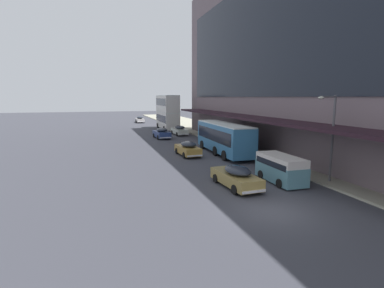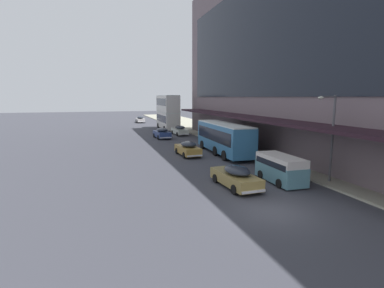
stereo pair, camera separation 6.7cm
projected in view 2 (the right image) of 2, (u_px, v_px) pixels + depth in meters
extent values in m
plane|color=#393A42|center=(272.00, 212.00, 16.11)|extent=(240.00, 240.00, 0.00)
cube|color=black|center=(371.00, 134.00, 17.38)|extent=(3.20, 72.00, 0.24)
cube|color=teal|center=(224.00, 138.00, 32.36)|extent=(2.78, 10.77, 2.88)
cube|color=black|center=(224.00, 134.00, 32.30)|extent=(2.80, 9.91, 1.27)
cube|color=silver|center=(224.00, 124.00, 32.13)|extent=(2.68, 10.76, 0.12)
cube|color=black|center=(208.00, 123.00, 37.30)|extent=(1.26, 0.09, 0.36)
cylinder|color=black|center=(202.00, 145.00, 35.68)|extent=(0.28, 1.01, 1.00)
cylinder|color=black|center=(222.00, 144.00, 36.36)|extent=(0.28, 1.01, 1.00)
cylinder|color=black|center=(224.00, 156.00, 29.07)|extent=(0.28, 1.01, 1.00)
cylinder|color=black|center=(248.00, 154.00, 29.74)|extent=(0.28, 1.01, 1.00)
cylinder|color=black|center=(215.00, 151.00, 31.46)|extent=(0.28, 1.01, 1.00)
cylinder|color=black|center=(237.00, 150.00, 32.13)|extent=(0.28, 1.01, 1.00)
cube|color=beige|center=(168.00, 120.00, 56.54)|extent=(2.61, 9.86, 2.95)
cube|color=black|center=(168.00, 118.00, 56.49)|extent=(2.64, 9.07, 1.30)
cube|color=silver|center=(168.00, 112.00, 56.31)|extent=(2.51, 9.86, 0.12)
cube|color=beige|center=(167.00, 104.00, 56.07)|extent=(2.61, 9.86, 2.95)
cube|color=black|center=(167.00, 102.00, 56.01)|extent=(2.64, 9.07, 1.30)
cube|color=silver|center=(167.00, 96.00, 55.83)|extent=(2.51, 9.86, 0.12)
cube|color=black|center=(162.00, 97.00, 60.57)|extent=(1.25, 0.08, 0.36)
cylinder|color=black|center=(158.00, 126.00, 59.56)|extent=(0.26, 1.00, 1.00)
cylinder|color=black|center=(170.00, 125.00, 60.26)|extent=(0.26, 1.00, 1.00)
cylinder|color=black|center=(164.00, 129.00, 53.51)|extent=(0.26, 1.00, 1.00)
cylinder|color=black|center=(178.00, 128.00, 54.22)|extent=(0.26, 1.00, 1.00)
cube|color=beige|center=(180.00, 131.00, 48.83)|extent=(1.87, 4.59, 0.78)
ellipsoid|color=#1E232D|center=(180.00, 127.00, 48.52)|extent=(1.58, 2.55, 0.59)
cube|color=silver|center=(175.00, 131.00, 51.01)|extent=(1.59, 0.19, 0.14)
cube|color=silver|center=(184.00, 134.00, 46.72)|extent=(1.59, 0.19, 0.14)
sphere|color=silver|center=(173.00, 130.00, 50.78)|extent=(0.18, 0.18, 0.18)
sphere|color=silver|center=(178.00, 129.00, 51.09)|extent=(0.18, 0.18, 0.18)
cylinder|color=black|center=(172.00, 132.00, 49.89)|extent=(0.17, 0.65, 0.64)
cylinder|color=black|center=(182.00, 132.00, 50.46)|extent=(0.17, 0.65, 0.64)
cylinder|color=black|center=(177.00, 134.00, 47.29)|extent=(0.17, 0.65, 0.64)
cylinder|color=black|center=(187.00, 134.00, 47.85)|extent=(0.17, 0.65, 0.64)
cube|color=beige|center=(140.00, 120.00, 72.68)|extent=(1.82, 4.81, 0.74)
ellipsoid|color=#1E232D|center=(140.00, 117.00, 72.35)|extent=(1.58, 2.65, 0.61)
cube|color=silver|center=(139.00, 120.00, 75.02)|extent=(1.66, 0.15, 0.14)
cube|color=silver|center=(142.00, 122.00, 70.40)|extent=(1.66, 0.15, 0.14)
sphere|color=silver|center=(137.00, 119.00, 74.82)|extent=(0.18, 0.18, 0.18)
sphere|color=silver|center=(141.00, 119.00, 75.09)|extent=(0.18, 0.18, 0.18)
cylinder|color=black|center=(136.00, 121.00, 73.88)|extent=(0.15, 0.64, 0.64)
cylinder|color=black|center=(143.00, 121.00, 74.37)|extent=(0.15, 0.64, 0.64)
cylinder|color=black|center=(137.00, 122.00, 71.07)|extent=(0.15, 0.64, 0.64)
cylinder|color=black|center=(145.00, 122.00, 71.56)|extent=(0.15, 0.64, 0.64)
cube|color=navy|center=(162.00, 134.00, 44.81)|extent=(2.04, 4.32, 0.83)
ellipsoid|color=#1E232D|center=(162.00, 130.00, 44.51)|extent=(1.72, 2.41, 0.56)
cube|color=silver|center=(158.00, 134.00, 46.85)|extent=(1.72, 0.22, 0.14)
cube|color=silver|center=(166.00, 138.00, 42.85)|extent=(1.72, 0.22, 0.14)
sphere|color=silver|center=(155.00, 132.00, 46.60)|extent=(0.18, 0.18, 0.18)
sphere|color=silver|center=(161.00, 132.00, 46.94)|extent=(0.18, 0.18, 0.18)
cylinder|color=black|center=(154.00, 135.00, 45.76)|extent=(0.18, 0.65, 0.64)
cylinder|color=black|center=(165.00, 135.00, 46.38)|extent=(0.18, 0.65, 0.64)
cylinder|color=black|center=(158.00, 138.00, 43.34)|extent=(0.18, 0.65, 0.64)
cylinder|color=black|center=(170.00, 137.00, 43.96)|extent=(0.18, 0.65, 0.64)
cube|color=olive|center=(188.00, 150.00, 31.56)|extent=(1.86, 4.24, 0.77)
ellipsoid|color=#1E232D|center=(188.00, 144.00, 31.27)|extent=(1.58, 2.35, 0.58)
cube|color=silver|center=(182.00, 149.00, 33.58)|extent=(1.61, 0.19, 0.14)
cube|color=silver|center=(195.00, 156.00, 29.61)|extent=(1.61, 0.19, 0.14)
sphere|color=silver|center=(178.00, 147.00, 33.36)|extent=(0.18, 0.18, 0.18)
sphere|color=silver|center=(186.00, 146.00, 33.67)|extent=(0.18, 0.18, 0.18)
cylinder|color=black|center=(177.00, 151.00, 32.53)|extent=(0.17, 0.65, 0.64)
cylinder|color=black|center=(191.00, 150.00, 33.09)|extent=(0.17, 0.65, 0.64)
cylinder|color=black|center=(184.00, 155.00, 30.12)|extent=(0.17, 0.65, 0.64)
cylinder|color=black|center=(200.00, 154.00, 30.69)|extent=(0.17, 0.65, 0.64)
cube|color=olive|center=(235.00, 179.00, 20.49)|extent=(1.99, 4.63, 0.76)
ellipsoid|color=#1E232D|center=(237.00, 170.00, 20.18)|extent=(1.67, 2.58, 0.57)
cube|color=silver|center=(220.00, 174.00, 22.67)|extent=(1.66, 0.21, 0.14)
cube|color=silver|center=(254.00, 192.00, 18.38)|extent=(1.66, 0.21, 0.14)
sphere|color=silver|center=(215.00, 171.00, 22.44)|extent=(0.18, 0.18, 0.18)
sphere|color=silver|center=(226.00, 170.00, 22.77)|extent=(0.18, 0.18, 0.18)
cylinder|color=black|center=(215.00, 179.00, 21.53)|extent=(0.18, 0.65, 0.64)
cylinder|color=black|center=(236.00, 176.00, 22.14)|extent=(0.18, 0.65, 0.64)
cylinder|color=black|center=(234.00, 190.00, 18.93)|extent=(0.18, 0.65, 0.64)
cylinder|color=black|center=(258.00, 187.00, 19.53)|extent=(0.18, 0.65, 0.64)
cube|color=teal|center=(280.00, 172.00, 21.64)|extent=(1.81, 4.32, 1.29)
cube|color=silver|center=(281.00, 161.00, 21.51)|extent=(1.77, 4.24, 0.83)
cube|color=black|center=(281.00, 163.00, 21.53)|extent=(1.84, 3.89, 0.41)
ellipsoid|color=teal|center=(265.00, 164.00, 23.60)|extent=(1.62, 0.62, 1.11)
cylinder|color=black|center=(261.00, 175.00, 22.64)|extent=(0.17, 0.64, 0.64)
cylinder|color=black|center=(281.00, 173.00, 23.13)|extent=(0.17, 0.64, 0.64)
cylinder|color=black|center=(279.00, 184.00, 20.28)|extent=(0.17, 0.64, 0.64)
cylinder|color=black|center=(301.00, 182.00, 20.77)|extent=(0.17, 0.64, 0.64)
cylinder|color=#4C4C51|center=(332.00, 139.00, 21.04)|extent=(0.16, 0.16, 6.11)
cylinder|color=#4C4C51|center=(328.00, 97.00, 20.41)|extent=(1.20, 0.10, 0.10)
ellipsoid|color=silver|center=(321.00, 98.00, 20.24)|extent=(0.44, 0.28, 0.20)
cylinder|color=red|center=(245.00, 148.00, 33.52)|extent=(0.20, 0.20, 0.55)
sphere|color=red|center=(245.00, 146.00, 33.47)|extent=(0.18, 0.18, 0.18)
cylinder|color=red|center=(244.00, 148.00, 33.65)|extent=(0.08, 0.10, 0.08)
cylinder|color=red|center=(245.00, 148.00, 33.37)|extent=(0.08, 0.10, 0.08)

